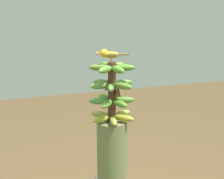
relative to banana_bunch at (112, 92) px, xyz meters
name	(u,v)px	position (x,y,z in m)	size (l,w,h in m)	color
banana_bunch	(112,92)	(0.00, 0.00, 0.00)	(0.28, 0.28, 0.36)	#4C2D1E
perched_bird	(109,54)	(-0.02, 0.01, 0.22)	(0.18, 0.07, 0.08)	#C68933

